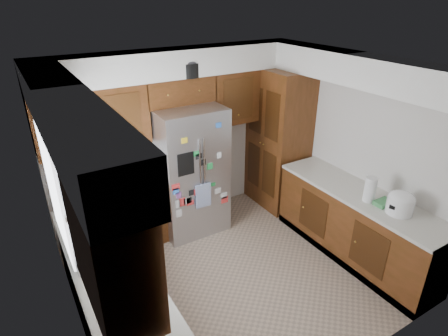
{
  "coord_description": "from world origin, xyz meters",
  "views": [
    {
      "loc": [
        -1.98,
        -3.02,
        3.16
      ],
      "look_at": [
        0.05,
        0.35,
        1.28
      ],
      "focal_mm": 30.0,
      "sensor_mm": 36.0,
      "label": 1
    }
  ],
  "objects_px": {
    "pantry": "(278,140)",
    "rice_cooker": "(401,202)",
    "paper_towel": "(370,189)",
    "fridge": "(189,171)"
  },
  "relations": [
    {
      "from": "rice_cooker",
      "to": "fridge",
      "type": "bearing_deg",
      "value": 124.31
    },
    {
      "from": "pantry",
      "to": "rice_cooker",
      "type": "bearing_deg",
      "value": -90.01
    },
    {
      "from": "pantry",
      "to": "paper_towel",
      "type": "distance_m",
      "value": 1.8
    },
    {
      "from": "pantry",
      "to": "fridge",
      "type": "bearing_deg",
      "value": 177.94
    },
    {
      "from": "fridge",
      "to": "rice_cooker",
      "type": "relative_size",
      "value": 6.0
    },
    {
      "from": "pantry",
      "to": "rice_cooker",
      "type": "xyz_separation_m",
      "value": [
        -0.0,
        -2.14,
        -0.02
      ]
    },
    {
      "from": "rice_cooker",
      "to": "paper_towel",
      "type": "relative_size",
      "value": 1.0
    },
    {
      "from": "paper_towel",
      "to": "fridge",
      "type": "bearing_deg",
      "value": 127.55
    },
    {
      "from": "rice_cooker",
      "to": "paper_towel",
      "type": "bearing_deg",
      "value": 102.79
    },
    {
      "from": "pantry",
      "to": "rice_cooker",
      "type": "distance_m",
      "value": 2.14
    }
  ]
}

